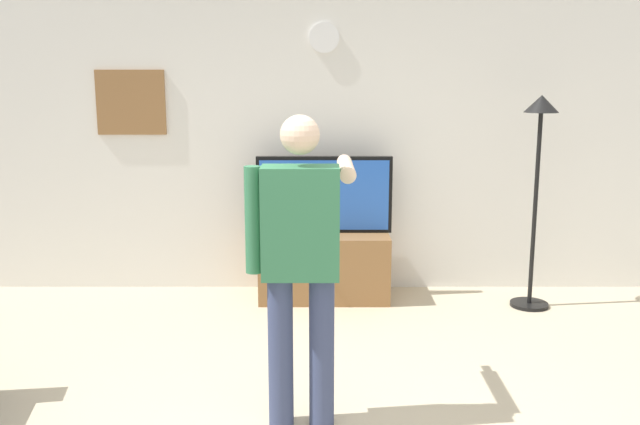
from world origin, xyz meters
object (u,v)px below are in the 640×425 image
(tv_stand, at_px, (325,265))
(person_standing_nearer_lamp, at_px, (301,254))
(floor_lamp, at_px, (539,158))
(television, at_px, (325,195))
(wall_clock, at_px, (325,38))
(framed_picture, at_px, (132,102))

(tv_stand, height_order, person_standing_nearer_lamp, person_standing_nearer_lamp)
(floor_lamp, distance_m, person_standing_nearer_lamp, 2.78)
(television, relative_size, person_standing_nearer_lamp, 0.68)
(wall_clock, relative_size, framed_picture, 0.43)
(framed_picture, height_order, person_standing_nearer_lamp, framed_picture)
(person_standing_nearer_lamp, bearing_deg, wall_clock, 86.82)
(television, distance_m, floor_lamp, 1.81)
(wall_clock, xyz_separation_m, person_standing_nearer_lamp, (-0.14, -2.55, -1.26))
(framed_picture, xyz_separation_m, person_standing_nearer_lamp, (1.56, -2.55, -0.71))
(framed_picture, distance_m, floor_lamp, 3.52)
(tv_stand, height_order, floor_lamp, floor_lamp)
(wall_clock, height_order, framed_picture, wall_clock)
(wall_clock, relative_size, person_standing_nearer_lamp, 0.15)
(tv_stand, distance_m, framed_picture, 2.23)
(framed_picture, relative_size, person_standing_nearer_lamp, 0.35)
(television, distance_m, framed_picture, 1.89)
(framed_picture, relative_size, floor_lamp, 0.34)
(floor_lamp, bearing_deg, person_standing_nearer_lamp, -133.20)
(television, relative_size, framed_picture, 1.94)
(wall_clock, bearing_deg, floor_lamp, -16.82)
(framed_picture, bearing_deg, wall_clock, -0.17)
(person_standing_nearer_lamp, bearing_deg, television, 86.49)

